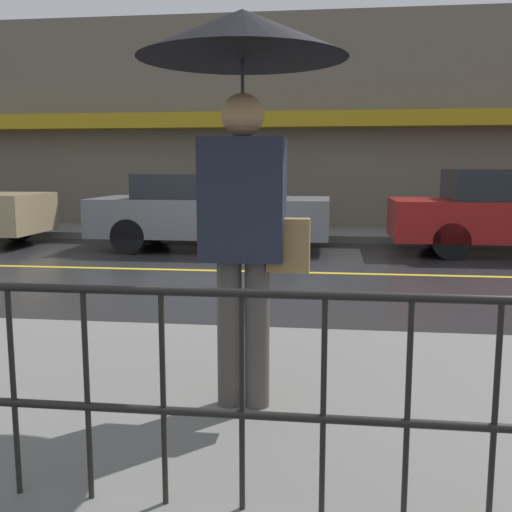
% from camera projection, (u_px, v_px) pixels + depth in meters
% --- Properties ---
extents(ground_plane, '(80.00, 80.00, 0.00)m').
position_uv_depth(ground_plane, '(199.00, 270.00, 8.94)').
color(ground_plane, '#262628').
extents(sidewalk_near, '(28.00, 3.07, 0.14)m').
position_uv_depth(sidewalk_near, '(28.00, 391.00, 3.94)').
color(sidewalk_near, slate).
rests_on(sidewalk_near, ground_plane).
extents(sidewalk_far, '(28.00, 2.04, 0.14)m').
position_uv_depth(sidewalk_far, '(244.00, 233.00, 13.41)').
color(sidewalk_far, slate).
rests_on(sidewalk_far, ground_plane).
extents(lane_marking, '(25.20, 0.12, 0.01)m').
position_uv_depth(lane_marking, '(199.00, 270.00, 8.94)').
color(lane_marking, gold).
rests_on(lane_marking, ground_plane).
extents(building_storefront, '(28.00, 0.85, 5.05)m').
position_uv_depth(building_storefront, '(250.00, 124.00, 14.16)').
color(building_storefront, '#706656').
rests_on(building_storefront, ground_plane).
extents(pedestrian, '(1.16, 1.16, 2.23)m').
position_uv_depth(pedestrian, '(243.00, 94.00, 3.28)').
color(pedestrian, '#4C4742').
rests_on(pedestrian, sidewalk_near).
extents(car_grey, '(4.34, 1.79, 1.41)m').
position_uv_depth(car_grey, '(210.00, 210.00, 11.13)').
color(car_grey, slate).
rests_on(car_grey, ground_plane).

